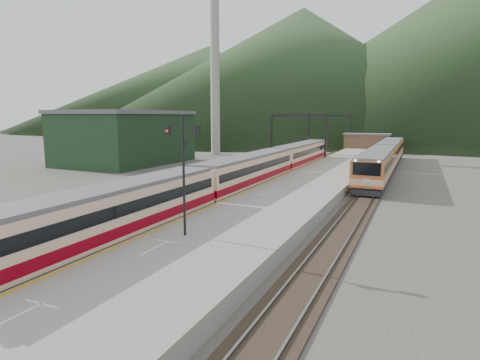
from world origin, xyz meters
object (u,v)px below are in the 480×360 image
at_px(main_train, 249,172).
at_px(signal_mast, 183,163).
at_px(second_train, 385,156).
at_px(worker, 95,218).

bearing_deg(main_train, signal_mast, -77.88).
bearing_deg(second_train, signal_mast, -100.42).
relative_size(second_train, signal_mast, 6.18).
distance_m(main_train, second_train, 24.80).
relative_size(main_train, worker, 38.82).
height_order(main_train, second_train, second_train).
xyz_separation_m(signal_mast, worker, (-8.15, 1.48, -4.37)).
bearing_deg(worker, signal_mast, -162.59).
height_order(signal_mast, worker, signal_mast).
bearing_deg(signal_mast, main_train, 102.12).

